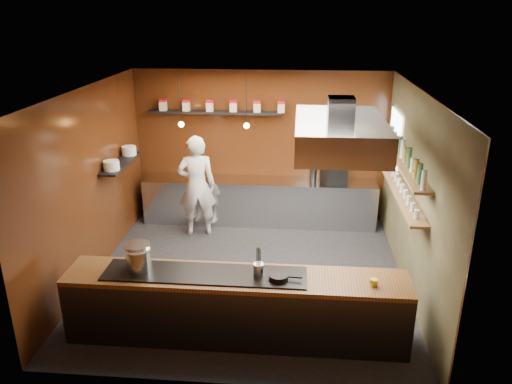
# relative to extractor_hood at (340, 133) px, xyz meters

# --- Properties ---
(floor) EXTENTS (5.00, 5.00, 0.00)m
(floor) POSITION_rel_extractor_hood_xyz_m (-1.30, 0.40, -2.51)
(floor) COLOR black
(floor) RESTS_ON ground
(back_wall) EXTENTS (5.00, 0.00, 5.00)m
(back_wall) POSITION_rel_extractor_hood_xyz_m (-1.30, 2.90, -1.01)
(back_wall) COLOR #3C1D0B
(back_wall) RESTS_ON ground
(left_wall) EXTENTS (0.00, 5.00, 5.00)m
(left_wall) POSITION_rel_extractor_hood_xyz_m (-3.80, 0.40, -1.01)
(left_wall) COLOR #3C1D0B
(left_wall) RESTS_ON ground
(right_wall) EXTENTS (0.00, 5.00, 5.00)m
(right_wall) POSITION_rel_extractor_hood_xyz_m (1.20, 0.40, -1.01)
(right_wall) COLOR #454127
(right_wall) RESTS_ON ground
(ceiling) EXTENTS (5.00, 5.00, 0.00)m
(ceiling) POSITION_rel_extractor_hood_xyz_m (-1.30, 0.40, 0.49)
(ceiling) COLOR silver
(ceiling) RESTS_ON back_wall
(window_pane) EXTENTS (0.00, 1.00, 1.00)m
(window_pane) POSITION_rel_extractor_hood_xyz_m (1.15, 2.10, -0.61)
(window_pane) COLOR white
(window_pane) RESTS_ON right_wall
(prep_counter) EXTENTS (4.60, 0.65, 0.90)m
(prep_counter) POSITION_rel_extractor_hood_xyz_m (-1.30, 2.57, -2.06)
(prep_counter) COLOR silver
(prep_counter) RESTS_ON floor
(pass_counter) EXTENTS (4.40, 0.72, 0.94)m
(pass_counter) POSITION_rel_extractor_hood_xyz_m (-1.30, -1.20, -2.04)
(pass_counter) COLOR #38383D
(pass_counter) RESTS_ON floor
(tin_shelf) EXTENTS (2.60, 0.26, 0.04)m
(tin_shelf) POSITION_rel_extractor_hood_xyz_m (-2.20, 2.76, -0.31)
(tin_shelf) COLOR black
(tin_shelf) RESTS_ON back_wall
(plate_shelf) EXTENTS (0.30, 1.40, 0.04)m
(plate_shelf) POSITION_rel_extractor_hood_xyz_m (-3.64, 1.40, -0.96)
(plate_shelf) COLOR black
(plate_shelf) RESTS_ON left_wall
(bottle_shelf_upper) EXTENTS (0.26, 2.80, 0.04)m
(bottle_shelf_upper) POSITION_rel_extractor_hood_xyz_m (1.04, 0.70, -0.59)
(bottle_shelf_upper) COLOR olive
(bottle_shelf_upper) RESTS_ON right_wall
(bottle_shelf_lower) EXTENTS (0.26, 2.80, 0.04)m
(bottle_shelf_lower) POSITION_rel_extractor_hood_xyz_m (1.04, 0.70, -1.06)
(bottle_shelf_lower) COLOR olive
(bottle_shelf_lower) RESTS_ON right_wall
(extractor_hood) EXTENTS (1.20, 2.00, 0.72)m
(extractor_hood) POSITION_rel_extractor_hood_xyz_m (0.00, 0.00, 0.00)
(extractor_hood) COLOR #38383D
(extractor_hood) RESTS_ON ceiling
(pendant_left) EXTENTS (0.10, 0.10, 0.95)m
(pendant_left) POSITION_rel_extractor_hood_xyz_m (-2.70, 2.10, -0.35)
(pendant_left) COLOR black
(pendant_left) RESTS_ON ceiling
(pendant_right) EXTENTS (0.10, 0.10, 0.95)m
(pendant_right) POSITION_rel_extractor_hood_xyz_m (-1.50, 2.10, -0.35)
(pendant_right) COLOR black
(pendant_right) RESTS_ON ceiling
(storage_tins) EXTENTS (2.43, 0.13, 0.22)m
(storage_tins) POSITION_rel_extractor_hood_xyz_m (-2.05, 2.76, -0.17)
(storage_tins) COLOR beige
(storage_tins) RESTS_ON tin_shelf
(plate_stacks) EXTENTS (0.26, 1.16, 0.16)m
(plate_stacks) POSITION_rel_extractor_hood_xyz_m (-3.64, 1.40, -0.86)
(plate_stacks) COLOR white
(plate_stacks) RESTS_ON plate_shelf
(bottles) EXTENTS (0.06, 2.66, 0.24)m
(bottles) POSITION_rel_extractor_hood_xyz_m (1.04, 0.70, -0.45)
(bottles) COLOR silver
(bottles) RESTS_ON bottle_shelf_upper
(wine_glasses) EXTENTS (0.07, 2.37, 0.13)m
(wine_glasses) POSITION_rel_extractor_hood_xyz_m (1.04, 0.70, -0.97)
(wine_glasses) COLOR silver
(wine_glasses) RESTS_ON bottle_shelf_lower
(stockpot_large) EXTENTS (0.43, 0.43, 0.32)m
(stockpot_large) POSITION_rel_extractor_hood_xyz_m (-2.59, -1.10, -1.41)
(stockpot_large) COLOR silver
(stockpot_large) RESTS_ON pass_counter
(stockpot_small) EXTENTS (0.35, 0.35, 0.30)m
(stockpot_small) POSITION_rel_extractor_hood_xyz_m (-2.55, -1.20, -1.42)
(stockpot_small) COLOR #B5B8BD
(stockpot_small) RESTS_ON pass_counter
(utensil_crock) EXTENTS (0.17, 0.17, 0.17)m
(utensil_crock) POSITION_rel_extractor_hood_xyz_m (-1.01, -1.21, -1.48)
(utensil_crock) COLOR silver
(utensil_crock) RESTS_ON pass_counter
(frying_pan) EXTENTS (0.42, 0.25, 0.06)m
(frying_pan) POSITION_rel_extractor_hood_xyz_m (-0.75, -1.28, -1.53)
(frying_pan) COLOR black
(frying_pan) RESTS_ON pass_counter
(butter_jar) EXTENTS (0.10, 0.10, 0.08)m
(butter_jar) POSITION_rel_extractor_hood_xyz_m (0.42, -1.28, -1.54)
(butter_jar) COLOR yellow
(butter_jar) RESTS_ON pass_counter
(espresso_machine) EXTENTS (0.52, 0.51, 0.42)m
(espresso_machine) POSITION_rel_extractor_hood_xyz_m (0.16, 2.59, -1.39)
(espresso_machine) COLOR black
(espresso_machine) RESTS_ON prep_counter
(chef) EXTENTS (0.79, 0.60, 1.94)m
(chef) POSITION_rel_extractor_hood_xyz_m (-2.43, 1.93, -1.53)
(chef) COLOR white
(chef) RESTS_ON floor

